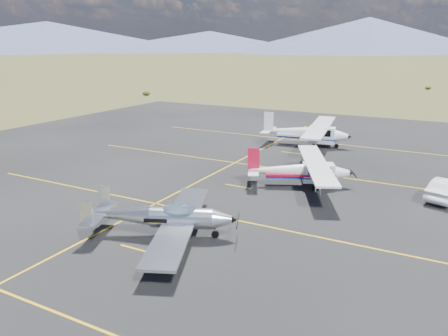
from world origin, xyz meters
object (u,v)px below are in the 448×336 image
Objects in this scene: sedan at (447,189)px; aircraft_plain at (307,132)px; aircraft_cessna at (300,170)px; aircraft_low_wing at (165,217)px.

aircraft_plain is at bearing -24.02° from sedan.
aircraft_cessna reaches higher than sedan.
aircraft_cessna is 12.79m from aircraft_plain.
aircraft_plain is (-0.09, 23.46, 0.32)m from aircraft_low_wing.
aircraft_low_wing is at bearing 61.57° from sedan.
aircraft_plain is at bearing 67.40° from aircraft_low_wing.
aircraft_cessna is 2.42× the size of sedan.
sedan is at bearing 23.20° from aircraft_low_wing.
sedan is (9.13, 1.84, -0.48)m from aircraft_cessna.
sedan is (12.65, -10.45, -0.68)m from aircraft_plain.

